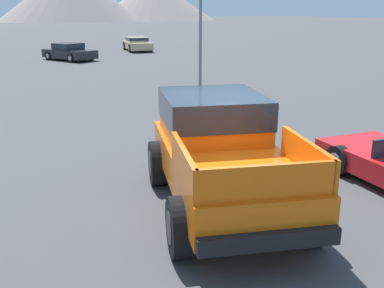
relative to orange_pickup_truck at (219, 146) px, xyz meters
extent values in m
plane|color=#424244|center=(0.18, 0.10, -1.12)|extent=(320.00, 320.00, 0.00)
cube|color=orange|center=(-0.14, -0.32, -0.28)|extent=(3.74, 5.09, 0.63)
cube|color=orange|center=(0.24, 0.54, 0.45)|extent=(2.51, 2.63, 0.83)
cube|color=#1E2833|center=(0.24, 0.54, 0.60)|extent=(2.57, 2.68, 0.53)
cube|color=orange|center=(-1.55, -1.12, 0.28)|extent=(0.84, 1.74, 0.48)
cube|color=orange|center=(0.19, -1.91, 0.28)|extent=(0.84, 1.74, 0.48)
cube|color=orange|center=(-1.05, -2.33, 0.28)|extent=(1.77, 0.86, 0.48)
cube|color=black|center=(0.84, 1.86, -0.47)|extent=(1.84, 0.95, 0.24)
cube|color=black|center=(-1.12, -2.50, -0.47)|extent=(1.84, 0.95, 0.24)
cylinder|color=black|center=(-0.49, 1.43, -0.65)|extent=(0.69, 0.98, 0.93)
cylinder|color=#232326|center=(-0.49, 1.43, -0.65)|extent=(0.54, 0.61, 0.51)
cylinder|color=black|center=(1.39, 0.59, -0.65)|extent=(0.69, 0.98, 0.93)
cylinder|color=#232326|center=(1.39, 0.59, -0.65)|extent=(0.54, 0.61, 0.51)
cylinder|color=black|center=(-1.68, -1.22, -0.65)|extent=(0.69, 0.98, 0.93)
cylinder|color=#232326|center=(-1.68, -1.22, -0.65)|extent=(0.54, 0.61, 0.51)
cylinder|color=black|center=(0.20, -2.06, -0.65)|extent=(0.69, 0.98, 0.93)
cylinder|color=#232326|center=(0.20, -2.06, -0.65)|extent=(0.54, 0.61, 0.51)
cylinder|color=black|center=(3.07, -0.38, -0.78)|extent=(0.36, 0.70, 0.66)
cylinder|color=#9E9EA3|center=(3.07, -0.38, -0.78)|extent=(0.31, 0.41, 0.36)
cube|color=tan|center=(13.91, 29.18, -0.64)|extent=(3.08, 4.86, 0.59)
cube|color=tan|center=(13.95, 29.29, -0.15)|extent=(2.11, 2.29, 0.39)
cube|color=#1E2833|center=(13.95, 29.29, -0.11)|extent=(2.15, 2.34, 0.23)
cylinder|color=black|center=(14.35, 27.58, -0.78)|extent=(0.40, 0.70, 0.66)
cylinder|color=#9E9EA3|center=(14.35, 27.58, -0.78)|extent=(0.33, 0.42, 0.37)
cylinder|color=black|center=(12.66, 28.10, -0.78)|extent=(0.40, 0.70, 0.66)
cylinder|color=#9E9EA3|center=(12.66, 28.10, -0.78)|extent=(0.33, 0.42, 0.37)
cylinder|color=black|center=(15.17, 30.26, -0.78)|extent=(0.40, 0.70, 0.66)
cylinder|color=#9E9EA3|center=(15.17, 30.26, -0.78)|extent=(0.33, 0.42, 0.37)
cylinder|color=black|center=(13.47, 30.78, -0.78)|extent=(0.40, 0.70, 0.66)
cylinder|color=#9E9EA3|center=(13.47, 30.78, -0.78)|extent=(0.33, 0.42, 0.37)
cube|color=#232328|center=(6.42, 25.34, -0.66)|extent=(2.96, 4.40, 0.58)
cube|color=#232328|center=(6.39, 25.44, -0.15)|extent=(2.04, 2.10, 0.45)
cube|color=#1E2833|center=(6.39, 25.44, -0.09)|extent=(2.08, 2.15, 0.27)
cylinder|color=black|center=(7.63, 24.41, -0.82)|extent=(0.39, 0.64, 0.60)
cylinder|color=#9E9EA3|center=(7.63, 24.41, -0.82)|extent=(0.32, 0.39, 0.33)
cylinder|color=black|center=(5.97, 23.88, -0.82)|extent=(0.39, 0.64, 0.60)
cylinder|color=#9E9EA3|center=(5.97, 23.88, -0.82)|extent=(0.32, 0.39, 0.33)
cylinder|color=black|center=(6.87, 26.80, -0.82)|extent=(0.39, 0.64, 0.60)
cylinder|color=#9E9EA3|center=(6.87, 26.80, -0.82)|extent=(0.32, 0.39, 0.33)
cylinder|color=black|center=(5.21, 26.27, -0.82)|extent=(0.39, 0.64, 0.60)
cylinder|color=#9E9EA3|center=(5.21, 26.27, -0.82)|extent=(0.32, 0.39, 0.33)
cone|color=gray|center=(69.56, 121.71, 4.96)|extent=(38.17, 38.17, 12.14)
camera|label=1|loc=(-4.96, -6.23, 2.44)|focal=42.00mm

